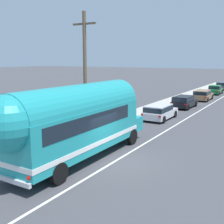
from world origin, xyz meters
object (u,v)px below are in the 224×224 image
car_lead (159,111)px  car_fourth (215,89)px  painted_bus (74,120)px  car_fifth (223,85)px  car_third (203,94)px  utility_pole (85,74)px  car_second (184,101)px

car_lead → car_fourth: 22.35m
painted_bus → car_fifth: bearing=90.2°
car_lead → car_third: same height
utility_pole → car_lead: 9.38m
car_fourth → car_fifth: size_ratio=0.96×
utility_pole → car_third: utility_pole is taller
utility_pole → car_third: (2.41, 22.80, -3.64)m
car_second → car_third: 7.13m
utility_pole → car_fourth: utility_pole is taller
utility_pole → car_lead: (2.08, 8.39, -3.64)m
car_third → car_fourth: 7.95m
car_second → car_fifth: (0.07, 22.66, 0.00)m
car_lead → car_third: size_ratio=0.99×
car_second → car_fourth: size_ratio=1.02×
utility_pole → car_second: (2.09, 15.67, -3.64)m
car_lead → car_fourth: same height
utility_pole → painted_bus: bearing=-61.3°
utility_pole → car_lead: utility_pole is taller
car_second → car_fifth: size_ratio=0.98×
painted_bus → car_fifth: (-0.11, 42.47, -1.52)m
painted_bus → car_second: 19.87m
car_third → car_fifth: (-0.25, 15.53, -0.00)m
painted_bus → car_fourth: painted_bus is taller
car_second → car_fourth: 15.07m
utility_pole → car_fifth: utility_pole is taller
car_fourth → painted_bus: bearing=-90.1°
painted_bus → car_third: 26.98m
painted_bus → car_second: bearing=90.5°
car_second → car_third: bearing=87.4°
painted_bus → car_fifth: painted_bus is taller
car_fourth → car_second: bearing=-91.0°
car_fifth → painted_bus: bearing=-89.8°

